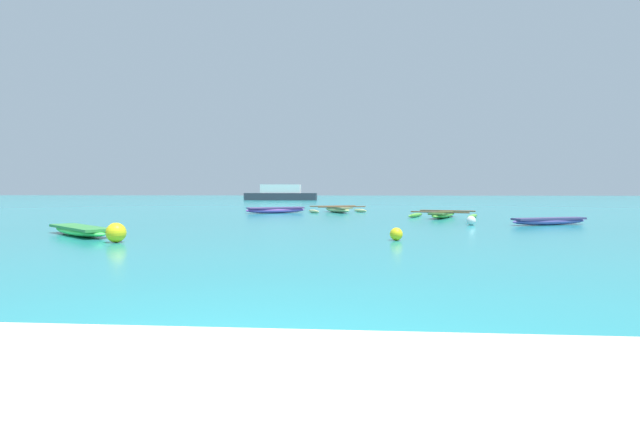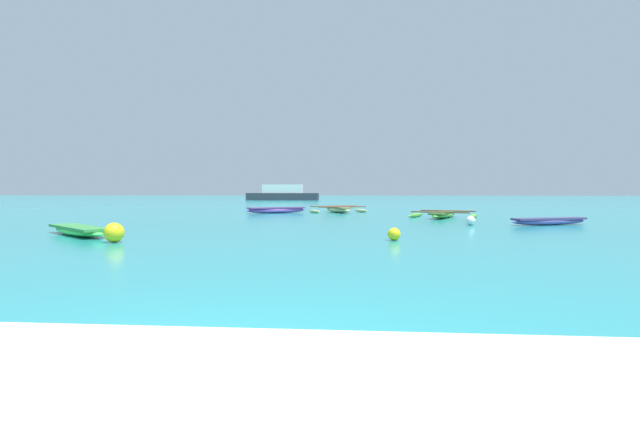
{
  "view_description": "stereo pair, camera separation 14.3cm",
  "coord_description": "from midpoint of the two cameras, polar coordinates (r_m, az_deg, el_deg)",
  "views": [
    {
      "loc": [
        1.09,
        -3.5,
        1.4
      ],
      "look_at": [
        -0.87,
        20.65,
        0.25
      ],
      "focal_mm": 28.0,
      "sensor_mm": 36.0,
      "label": 1
    },
    {
      "loc": [
        1.23,
        -3.49,
        1.4
      ],
      "look_at": [
        -0.87,
        20.65,
        0.25
      ],
      "focal_mm": 28.0,
      "sensor_mm": 36.0,
      "label": 2
    }
  ],
  "objects": [
    {
      "name": "mooring_buoy_1",
      "position": [
        20.59,
        16.69,
        -0.78
      ],
      "size": [
        0.37,
        0.37,
        0.37
      ],
      "color": "white",
      "rests_on": "ground_plane"
    },
    {
      "name": "moored_boat_1",
      "position": [
        30.83,
        1.87,
        0.47
      ],
      "size": [
        3.77,
        3.3,
        0.41
      ],
      "rotation": [
        0.0,
        0.0,
        -1.13
      ],
      "color": "#CCD588",
      "rests_on": "ground_plane"
    },
    {
      "name": "distant_ferry",
      "position": [
        67.52,
        -4.57,
        2.26
      ],
      "size": [
        9.67,
        2.13,
        2.13
      ],
      "color": "#2D333D",
      "rests_on": "ground_plane"
    },
    {
      "name": "mooring_buoy_0",
      "position": [
        13.96,
        8.42,
        -2.34
      ],
      "size": [
        0.36,
        0.36,
        0.36
      ],
      "color": "yellow",
      "rests_on": "ground_plane"
    },
    {
      "name": "moored_boat_4",
      "position": [
        17.07,
        -26.0,
        -1.72
      ],
      "size": [
        3.29,
        3.06,
        0.28
      ],
      "rotation": [
        0.0,
        0.0,
        -0.73
      ],
      "color": "#4CE95D",
      "rests_on": "ground_plane"
    },
    {
      "name": "ground_plane",
      "position": [
        3.94,
        -13.48,
        -18.18
      ],
      "size": [
        240.0,
        240.0,
        0.0
      ],
      "color": "teal"
    },
    {
      "name": "moored_boat_0",
      "position": [
        30.12,
        -5.22,
        0.42
      ],
      "size": [
        3.66,
        2.58,
        0.35
      ],
      "rotation": [
        0.0,
        0.0,
        0.52
      ],
      "color": "#8E54BE",
      "rests_on": "ground_plane"
    },
    {
      "name": "moored_boat_2",
      "position": [
        25.83,
        13.76,
        -0.11
      ],
      "size": [
        3.8,
        3.97,
        0.35
      ],
      "rotation": [
        0.0,
        0.0,
        1.2
      ],
      "color": "#5AAA3B",
      "rests_on": "ground_plane"
    },
    {
      "name": "mooring_buoy_2",
      "position": [
        14.36,
        -22.55,
        -2.03
      ],
      "size": [
        0.53,
        0.53,
        0.53
      ],
      "color": "yellow",
      "rests_on": "ground_plane"
    },
    {
      "name": "moored_boat_3",
      "position": [
        21.92,
        24.55,
        -0.76
      ],
      "size": [
        3.48,
        1.92,
        0.29
      ],
      "rotation": [
        0.0,
        0.0,
        0.39
      ],
      "color": "#5D53A6",
      "rests_on": "ground_plane"
    }
  ]
}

